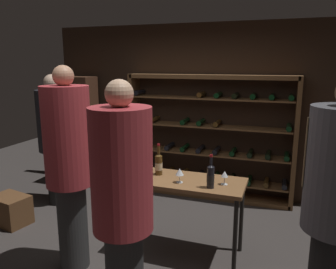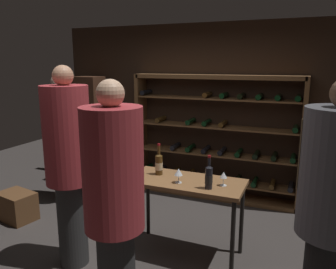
% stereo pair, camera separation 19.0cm
% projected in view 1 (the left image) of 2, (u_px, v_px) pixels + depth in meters
% --- Properties ---
extents(ground_plane, '(10.13, 10.13, 0.00)m').
position_uv_depth(ground_plane, '(140.00, 254.00, 3.63)').
color(ground_plane, '#383330').
extents(back_wall, '(4.64, 0.10, 2.62)m').
position_uv_depth(back_wall, '(193.00, 110.00, 5.26)').
color(back_wall, '#332319').
rests_on(back_wall, ground).
extents(wine_rack, '(2.52, 0.32, 1.87)m').
position_uv_depth(wine_rack, '(210.00, 139.00, 5.04)').
color(wine_rack, brown).
rests_on(wine_rack, ground).
extents(tasting_table, '(1.22, 0.56, 0.84)m').
position_uv_depth(tasting_table, '(186.00, 189.00, 3.52)').
color(tasting_table, brown).
rests_on(tasting_table, ground).
extents(person_guest_blue_shirt, '(0.48, 0.48, 1.89)m').
position_uv_depth(person_guest_blue_shirt, '(55.00, 135.00, 4.78)').
color(person_guest_blue_shirt, black).
rests_on(person_guest_blue_shirt, ground).
extents(person_guest_plum_blouse, '(0.45, 0.45, 1.94)m').
position_uv_depth(person_guest_plum_blouse, '(122.00, 199.00, 2.42)').
color(person_guest_plum_blouse, '#2A2A2A').
rests_on(person_guest_plum_blouse, ground).
extents(person_bystander_red_print, '(0.45, 0.45, 2.02)m').
position_uv_depth(person_bystander_red_print, '(69.00, 160.00, 3.20)').
color(person_bystander_red_print, '#2D2D2D').
rests_on(person_bystander_red_print, ground).
extents(wine_crate, '(0.54, 0.43, 0.37)m').
position_uv_depth(wine_crate, '(10.00, 210.00, 4.30)').
color(wine_crate, brown).
rests_on(wine_crate, ground).
extents(display_cabinet, '(0.44, 0.36, 1.82)m').
position_uv_depth(display_cabinet, '(83.00, 131.00, 5.61)').
color(display_cabinet, '#4C2D1E').
rests_on(display_cabinet, ground).
extents(wine_bottle_gold_foil, '(0.08, 0.08, 0.34)m').
position_uv_depth(wine_bottle_gold_foil, '(211.00, 176.00, 3.25)').
color(wine_bottle_gold_foil, black).
rests_on(wine_bottle_gold_foil, tasting_table).
extents(wine_bottle_black_capsule, '(0.08, 0.08, 0.35)m').
position_uv_depth(wine_bottle_black_capsule, '(159.00, 164.00, 3.64)').
color(wine_bottle_black_capsule, '#4C3314').
rests_on(wine_bottle_black_capsule, tasting_table).
extents(wine_glass_stemmed_left, '(0.07, 0.07, 0.14)m').
position_uv_depth(wine_glass_stemmed_left, '(225.00, 175.00, 3.34)').
color(wine_glass_stemmed_left, silver).
rests_on(wine_glass_stemmed_left, tasting_table).
extents(wine_glass_stemmed_right, '(0.08, 0.08, 0.15)m').
position_uv_depth(wine_glass_stemmed_right, '(180.00, 172.00, 3.40)').
color(wine_glass_stemmed_right, silver).
rests_on(wine_glass_stemmed_right, tasting_table).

